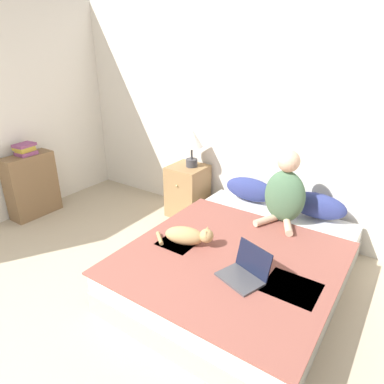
# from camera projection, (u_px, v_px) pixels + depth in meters

# --- Properties ---
(wall_back) EXTENTS (5.58, 0.05, 2.55)m
(wall_back) POSITION_uv_depth(u_px,v_px,m) (240.00, 116.00, 3.87)
(wall_back) COLOR silver
(wall_back) RESTS_ON ground_plane
(bed) EXTENTS (1.71, 2.12, 0.38)m
(bed) POSITION_uv_depth(u_px,v_px,m) (240.00, 264.00, 3.10)
(bed) COLOR #9E998E
(bed) RESTS_ON ground_plane
(pillow_near) EXTENTS (0.58, 0.22, 0.26)m
(pillow_near) POSITION_uv_depth(u_px,v_px,m) (250.00, 189.00, 3.87)
(pillow_near) COLOR navy
(pillow_near) RESTS_ON bed
(pillow_far) EXTENTS (0.58, 0.22, 0.26)m
(pillow_far) POSITION_uv_depth(u_px,v_px,m) (317.00, 206.00, 3.48)
(pillow_far) COLOR navy
(pillow_far) RESTS_ON bed
(person_sitting) EXTENTS (0.41, 0.40, 0.74)m
(person_sitting) POSITION_uv_depth(u_px,v_px,m) (285.00, 192.00, 3.33)
(person_sitting) COLOR #476B4C
(person_sitting) RESTS_ON bed
(cat_tabby) EXTENTS (0.56, 0.29, 0.18)m
(cat_tabby) POSITION_uv_depth(u_px,v_px,m) (188.00, 236.00, 3.02)
(cat_tabby) COLOR tan
(cat_tabby) RESTS_ON bed
(laptop_open) EXTENTS (0.40, 0.37, 0.24)m
(laptop_open) POSITION_uv_depth(u_px,v_px,m) (245.00, 272.00, 2.60)
(laptop_open) COLOR #424247
(laptop_open) RESTS_ON bed
(nightstand) EXTENTS (0.43, 0.45, 0.65)m
(nightstand) POSITION_uv_depth(u_px,v_px,m) (188.00, 191.00, 4.30)
(nightstand) COLOR #937047
(nightstand) RESTS_ON ground_plane
(table_lamp) EXTENTS (0.27, 0.27, 0.47)m
(table_lamp) POSITION_uv_depth(u_px,v_px,m) (192.00, 140.00, 4.04)
(table_lamp) COLOR #38383D
(table_lamp) RESTS_ON nightstand
(bookshelf) EXTENTS (0.25, 0.60, 0.79)m
(bookshelf) POSITION_uv_depth(u_px,v_px,m) (32.00, 185.00, 4.28)
(bookshelf) COLOR brown
(bookshelf) RESTS_ON ground_plane
(book_stack_top) EXTENTS (0.20, 0.25, 0.14)m
(book_stack_top) POSITION_uv_depth(u_px,v_px,m) (25.00, 149.00, 4.09)
(book_stack_top) COLOR #844270
(book_stack_top) RESTS_ON bookshelf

